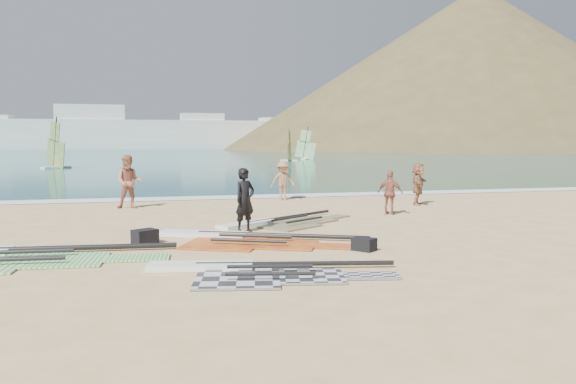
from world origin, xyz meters
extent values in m
plane|color=#E3BB84|center=(0.00, 0.00, 0.00)|extent=(300.00, 300.00, 0.00)
cube|color=#0B4552|center=(0.00, 132.00, 0.00)|extent=(300.00, 240.00, 0.06)
cube|color=white|center=(0.00, 12.30, 0.00)|extent=(300.00, 1.20, 0.04)
cube|color=white|center=(-20.00, 150.00, 4.03)|extent=(160.00, 8.00, 8.00)
cube|color=white|center=(-20.00, 150.00, 6.03)|extent=(18.00, 7.00, 12.00)
cube|color=white|center=(10.00, 150.00, 5.03)|extent=(12.00, 7.00, 10.00)
cube|color=white|center=(35.00, 150.00, 4.53)|extent=(16.00, 7.00, 9.00)
cube|color=white|center=(55.00, 150.00, 5.53)|extent=(10.00, 7.00, 11.00)
cone|color=brown|center=(85.00, 130.00, 0.00)|extent=(143.00, 143.00, 45.00)
cone|color=brown|center=(120.00, 140.00, 0.00)|extent=(70.00, 70.00, 28.00)
cube|color=#272729|center=(-2.96, -2.16, 0.02)|extent=(1.84, 1.98, 0.04)
cube|color=#272729|center=(-1.61, -2.43, 0.02)|extent=(1.39, 1.32, 0.04)
cube|color=#272729|center=(-0.52, -2.64, 0.02)|extent=(1.11, 0.70, 0.04)
cylinder|color=black|center=(-1.72, -1.62, 0.10)|extent=(3.89, 0.85, 0.09)
cylinder|color=black|center=(-2.31, -1.98, 0.16)|extent=(1.61, 0.38, 0.07)
cylinder|color=black|center=(-2.43, -2.57, 0.16)|extent=(1.61, 0.38, 0.07)
cube|color=white|center=(-3.57, -1.26, 0.06)|extent=(2.13, 0.94, 0.12)
cube|color=green|center=(-6.24, 0.18, 0.02)|extent=(1.68, 1.58, 0.04)
cube|color=green|center=(-4.79, 0.05, 0.02)|extent=(1.39, 0.78, 0.04)
cylinder|color=black|center=(-6.48, 1.21, 0.10)|extent=(5.12, 0.57, 0.12)
cylinder|color=black|center=(-7.20, 0.66, 0.16)|extent=(2.12, 0.28, 0.09)
cylinder|color=black|center=(-7.27, -0.12, 0.16)|extent=(2.12, 0.28, 0.09)
cube|color=#FF5614|center=(-0.66, 3.79, 0.02)|extent=(2.22, 2.27, 0.04)
cube|color=#FF5614|center=(0.47, 4.56, 0.02)|extent=(1.61, 1.58, 0.04)
cube|color=#FF5614|center=(1.38, 5.17, 0.02)|extent=(1.13, 0.99, 0.04)
cylinder|color=black|center=(-0.17, 5.05, 0.10)|extent=(3.30, 2.27, 0.09)
cylinder|color=black|center=(-0.34, 4.37, 0.16)|extent=(1.38, 0.96, 0.07)
cylinder|color=black|center=(0.00, 3.88, 0.16)|extent=(1.38, 0.96, 0.07)
cube|color=white|center=(-1.73, 4.00, 0.06)|extent=(2.00, 1.60, 0.12)
cube|color=#B30B26|center=(-2.73, 1.41, 0.02)|extent=(2.41, 2.50, 0.04)
cube|color=#B30B26|center=(-1.31, 0.77, 0.02)|extent=(1.77, 1.72, 0.04)
cube|color=#B30B26|center=(-0.15, 0.25, 0.02)|extent=(1.31, 1.02, 0.04)
cylinder|color=black|center=(-1.21, 1.69, 0.10)|extent=(4.15, 1.94, 0.11)
cylinder|color=black|center=(-1.97, 1.44, 0.16)|extent=(1.73, 0.83, 0.08)
cylinder|color=black|center=(-2.25, 0.82, 0.16)|extent=(1.73, 0.83, 0.08)
cube|color=white|center=(-3.18, 2.57, 0.06)|extent=(2.40, 1.54, 0.12)
cube|color=black|center=(-4.65, 1.87, 0.18)|extent=(0.69, 0.65, 0.36)
cube|color=black|center=(0.28, -0.24, 0.15)|extent=(0.59, 0.61, 0.30)
imported|color=black|center=(-1.96, 3.04, 0.89)|extent=(0.78, 0.70, 1.79)
imported|color=#B36E54|center=(-5.28, 9.42, 1.00)|extent=(1.01, 0.81, 1.99)
imported|color=#A47054|center=(0.97, 10.87, 0.84)|extent=(1.10, 0.67, 1.67)
imported|color=#A05D48|center=(3.47, 5.47, 0.75)|extent=(0.90, 0.87, 1.51)
imported|color=#A6714F|center=(5.76, 7.95, 0.83)|extent=(1.26, 1.56, 1.67)
cube|color=white|center=(-12.71, 41.41, 0.10)|extent=(2.47, 2.16, 0.15)
cube|color=#FDAD0E|center=(-12.71, 41.41, 1.35)|extent=(1.98, 2.51, 2.79)
cube|color=#FDAD0E|center=(-12.71, 41.41, 3.27)|extent=(1.14, 1.43, 1.94)
cylinder|color=black|center=(-12.71, 41.41, 2.42)|extent=(0.63, 0.76, 4.43)
cube|color=white|center=(12.06, 54.52, 0.09)|extent=(2.23, 1.46, 0.13)
cube|color=#BA401A|center=(12.06, 54.52, 1.15)|extent=(1.14, 2.44, 2.36)
cube|color=#BA401A|center=(12.06, 54.52, 2.77)|extent=(0.67, 1.38, 1.64)
cylinder|color=black|center=(12.06, 54.52, 2.05)|extent=(0.39, 0.72, 3.74)
cube|color=white|center=(15.16, 58.31, 0.10)|extent=(1.78, 2.39, 0.14)
cube|color=#56C024|center=(15.16, 58.31, 1.25)|extent=(2.54, 1.51, 2.58)
cube|color=#56C024|center=(15.16, 58.31, 3.02)|extent=(1.44, 0.87, 1.79)
cylinder|color=black|center=(15.16, 58.31, 2.24)|extent=(0.75, 0.50, 4.09)
camera|label=1|loc=(-4.47, -12.25, 2.55)|focal=35.00mm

